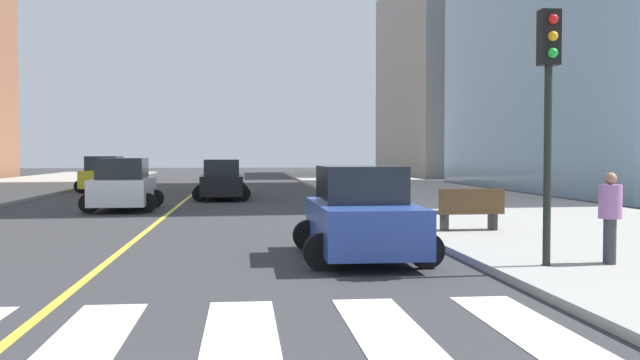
{
  "coord_description": "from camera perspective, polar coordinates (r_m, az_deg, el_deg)",
  "views": [
    {
      "loc": [
        2.74,
        -4.58,
        2.19
      ],
      "look_at": [
        5.81,
        24.1,
        1.14
      ],
      "focal_mm": 40.34,
      "sensor_mm": 36.0,
      "label": 1
    }
  ],
  "objects": [
    {
      "name": "car_yellow_fourth",
      "position": [
        43.52,
        -16.68,
        0.38
      ],
      "size": [
        2.93,
        4.64,
        2.06
      ],
      "rotation": [
        0.0,
        0.0,
        -0.02
      ],
      "color": "gold",
      "rests_on": "ground"
    },
    {
      "name": "car_red_second",
      "position": [
        40.09,
        -7.72,
        0.12
      ],
      "size": [
        2.51,
        4.0,
        1.78
      ],
      "rotation": [
        0.0,
        0.0,
        3.13
      ],
      "color": "red",
      "rests_on": "ground"
    },
    {
      "name": "traffic_light_near_corner",
      "position": [
        13.73,
        17.69,
        7.11
      ],
      "size": [
        0.36,
        0.41,
        4.64
      ],
      "rotation": [
        0.0,
        0.0,
        3.14
      ],
      "color": "black",
      "rests_on": "sidewalk_kerb_east"
    },
    {
      "name": "car_black_third",
      "position": [
        34.73,
        -7.82,
        -0.07
      ],
      "size": [
        2.75,
        4.34,
        1.92
      ],
      "rotation": [
        0.0,
        0.0,
        3.17
      ],
      "color": "black",
      "rests_on": "ground"
    },
    {
      "name": "parking_garage_concrete",
      "position": [
        78.34,
        12.63,
        7.93
      ],
      "size": [
        18.0,
        24.0,
        20.47
      ],
      "primitive_type": "cube",
      "color": "#9E9B93",
      "rests_on": "ground"
    },
    {
      "name": "car_white_nearest",
      "position": [
        28.9,
        -15.34,
        -0.45
      ],
      "size": [
        2.89,
        4.58,
        2.03
      ],
      "rotation": [
        0.0,
        0.0,
        0.02
      ],
      "color": "silver",
      "rests_on": "ground"
    },
    {
      "name": "park_bench",
      "position": [
        19.57,
        11.79,
        -2.36
      ],
      "size": [
        1.82,
        0.63,
        1.12
      ],
      "rotation": [
        0.0,
        0.0,
        1.61
      ],
      "color": "brown",
      "rests_on": "sidewalk_kerb_east"
    },
    {
      "name": "car_blue_fifth",
      "position": [
        15.01,
        3.33,
        -2.83
      ],
      "size": [
        2.71,
        4.34,
        1.94
      ],
      "rotation": [
        0.0,
        0.0,
        3.14
      ],
      "color": "#2D479E",
      "rests_on": "ground"
    },
    {
      "name": "sidewalk_kerb_east",
      "position": [
        26.42,
        14.91,
        -2.58
      ],
      "size": [
        10.0,
        120.0,
        0.15
      ],
      "primitive_type": "cube",
      "color": "#9E9B93",
      "rests_on": "ground"
    },
    {
      "name": "lane_divider_paint",
      "position": [
        44.71,
        -9.62,
        -0.75
      ],
      "size": [
        0.16,
        80.0,
        0.01
      ],
      "primitive_type": "cube",
      "color": "yellow",
      "rests_on": "ground"
    },
    {
      "name": "crosswalk_paint",
      "position": [
        9.27,
        -23.62,
        -11.74
      ],
      "size": [
        13.5,
        4.0,
        0.01
      ],
      "color": "silver",
      "rests_on": "ground"
    },
    {
      "name": "pedestrian_waiting_east",
      "position": [
        14.39,
        22.02,
        -2.47
      ],
      "size": [
        0.42,
        0.42,
        1.7
      ],
      "rotation": [
        0.0,
        0.0,
        4.46
      ],
      "color": "#38383D",
      "rests_on": "sidewalk_kerb_east"
    }
  ]
}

